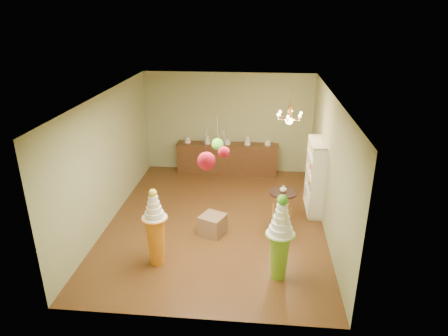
# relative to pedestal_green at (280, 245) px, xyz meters

# --- Properties ---
(floor) EXTENTS (6.50, 6.50, 0.00)m
(floor) POSITION_rel_pedestal_green_xyz_m (-1.40, 2.01, -0.71)
(floor) COLOR #593518
(floor) RESTS_ON ground
(ceiling) EXTENTS (6.50, 6.50, 0.00)m
(ceiling) POSITION_rel_pedestal_green_xyz_m (-1.40, 2.01, 2.29)
(ceiling) COLOR silver
(ceiling) RESTS_ON ground
(wall_back) EXTENTS (5.00, 0.04, 3.00)m
(wall_back) POSITION_rel_pedestal_green_xyz_m (-1.40, 5.26, 0.79)
(wall_back) COLOR tan
(wall_back) RESTS_ON ground
(wall_front) EXTENTS (5.00, 0.04, 3.00)m
(wall_front) POSITION_rel_pedestal_green_xyz_m (-1.40, -1.24, 0.79)
(wall_front) COLOR tan
(wall_front) RESTS_ON ground
(wall_left) EXTENTS (0.04, 6.50, 3.00)m
(wall_left) POSITION_rel_pedestal_green_xyz_m (-3.90, 2.01, 0.79)
(wall_left) COLOR tan
(wall_left) RESTS_ON ground
(wall_right) EXTENTS (0.04, 6.50, 3.00)m
(wall_right) POSITION_rel_pedestal_green_xyz_m (1.10, 2.01, 0.79)
(wall_right) COLOR tan
(wall_right) RESTS_ON ground
(pedestal_green) EXTENTS (0.53, 0.53, 1.71)m
(pedestal_green) POSITION_rel_pedestal_green_xyz_m (0.00, 0.00, 0.00)
(pedestal_green) COLOR #72AA25
(pedestal_green) RESTS_ON floor
(pedestal_orange) EXTENTS (0.61, 0.61, 1.62)m
(pedestal_orange) POSITION_rel_pedestal_green_xyz_m (-2.37, 0.22, -0.05)
(pedestal_orange) COLOR orange
(pedestal_orange) RESTS_ON floor
(burlap_riser) EXTENTS (0.66, 0.66, 0.46)m
(burlap_riser) POSITION_rel_pedestal_green_xyz_m (-1.41, 1.42, -0.48)
(burlap_riser) COLOR #89674A
(burlap_riser) RESTS_ON floor
(sideboard) EXTENTS (3.04, 0.54, 1.16)m
(sideboard) POSITION_rel_pedestal_green_xyz_m (-1.40, 4.98, -0.23)
(sideboard) COLOR #53301A
(sideboard) RESTS_ON floor
(shelving_unit) EXTENTS (0.33, 1.20, 1.80)m
(shelving_unit) POSITION_rel_pedestal_green_xyz_m (0.94, 2.81, 0.20)
(shelving_unit) COLOR white
(shelving_unit) RESTS_ON floor
(round_table) EXTENTS (0.71, 0.71, 0.81)m
(round_table) POSITION_rel_pedestal_green_xyz_m (0.14, 2.05, -0.19)
(round_table) COLOR black
(round_table) RESTS_ON floor
(vase) EXTENTS (0.16, 0.16, 0.16)m
(vase) POSITION_rel_pedestal_green_xyz_m (0.14, 2.05, 0.18)
(vase) COLOR white
(vase) RESTS_ON round_table
(pom_red_left) EXTENTS (0.30, 0.30, 0.70)m
(pom_red_left) POSITION_rel_pedestal_green_xyz_m (-1.27, -0.39, 1.74)
(pom_red_left) COLOR #41362F
(pom_red_left) RESTS_ON ceiling
(pom_green_mid) EXTENTS (0.22, 0.22, 0.74)m
(pom_green_mid) POSITION_rel_pedestal_green_xyz_m (-1.21, 0.69, 1.67)
(pom_green_mid) COLOR #41362F
(pom_green_mid) RESTS_ON ceiling
(pom_red_right) EXTENTS (0.19, 0.19, 0.50)m
(pom_red_right) POSITION_rel_pedestal_green_xyz_m (-0.99, -0.34, 1.89)
(pom_red_right) COLOR #41362F
(pom_red_right) RESTS_ON ceiling
(chandelier) EXTENTS (0.82, 0.82, 0.85)m
(chandelier) POSITION_rel_pedestal_green_xyz_m (0.24, 2.92, 1.60)
(chandelier) COLOR #D28D4A
(chandelier) RESTS_ON ceiling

